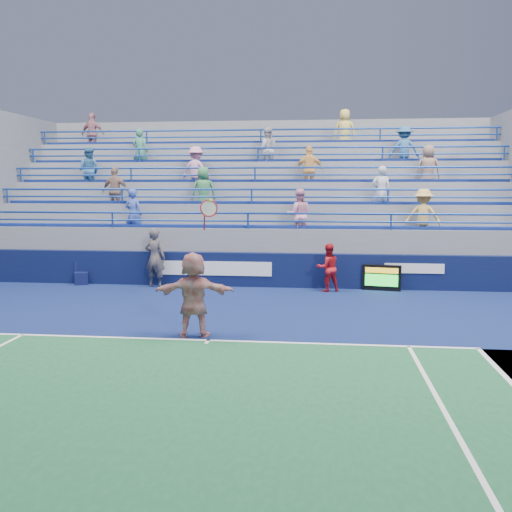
# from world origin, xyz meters

# --- Properties ---
(ground) EXTENTS (120.00, 120.00, 0.00)m
(ground) POSITION_xyz_m (0.00, 0.00, 0.00)
(ground) COLOR #333538
(sponsor_wall) EXTENTS (18.00, 0.32, 1.10)m
(sponsor_wall) POSITION_xyz_m (0.00, 6.50, 0.55)
(sponsor_wall) COLOR #0A1237
(sponsor_wall) RESTS_ON ground
(bleacher_stand) EXTENTS (18.00, 5.60, 6.13)m
(bleacher_stand) POSITION_xyz_m (0.00, 10.27, 1.55)
(bleacher_stand) COLOR slate
(bleacher_stand) RESTS_ON ground
(serve_speed_board) EXTENTS (1.17, 0.33, 0.81)m
(serve_speed_board) POSITION_xyz_m (4.21, 6.22, 0.41)
(serve_speed_board) COLOR black
(serve_speed_board) RESTS_ON ground
(judge_chair) EXTENTS (0.55, 0.57, 0.75)m
(judge_chair) POSITION_xyz_m (-5.45, 6.26, 0.24)
(judge_chair) COLOR #0C113B
(judge_chair) RESTS_ON ground
(tennis_player) EXTENTS (1.76, 0.71, 2.96)m
(tennis_player) POSITION_xyz_m (-0.37, 0.33, 0.93)
(tennis_player) COLOR silver
(tennis_player) RESTS_ON ground
(line_judge) EXTENTS (0.76, 0.57, 1.89)m
(line_judge) POSITION_xyz_m (-2.91, 6.09, 0.95)
(line_judge) COLOR #131A36
(line_judge) RESTS_ON ground
(ball_girl) EXTENTS (0.87, 0.78, 1.48)m
(ball_girl) POSITION_xyz_m (2.55, 5.92, 0.74)
(ball_girl) COLOR red
(ball_girl) RESTS_ON ground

